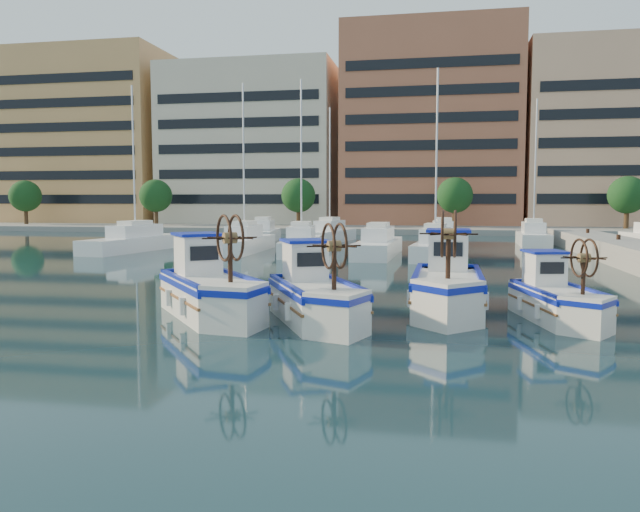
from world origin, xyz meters
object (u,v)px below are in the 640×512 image
at_px(fishing_boat_d, 556,297).
at_px(fishing_boat_a, 209,287).
at_px(fishing_boat_b, 314,293).
at_px(fishing_boat_c, 448,283).

bearing_deg(fishing_boat_d, fishing_boat_a, 174.17).
height_order(fishing_boat_b, fishing_boat_d, fishing_boat_b).
height_order(fishing_boat_b, fishing_boat_c, fishing_boat_c).
xyz_separation_m(fishing_boat_b, fishing_boat_d, (6.96, 1.42, -0.12)).
distance_m(fishing_boat_b, fishing_boat_d, 7.10).
relative_size(fishing_boat_b, fishing_boat_c, 0.93).
relative_size(fishing_boat_a, fishing_boat_b, 1.04).
xyz_separation_m(fishing_boat_b, fishing_boat_c, (3.84, 2.33, 0.09)).
bearing_deg(fishing_boat_b, fishing_boat_d, -14.78).
bearing_deg(fishing_boat_c, fishing_boat_b, -148.07).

